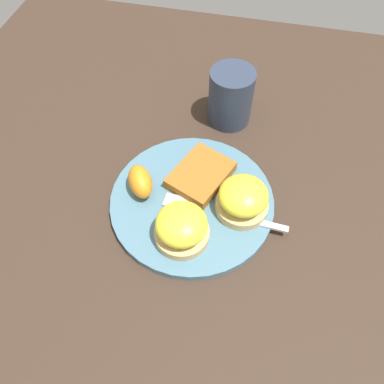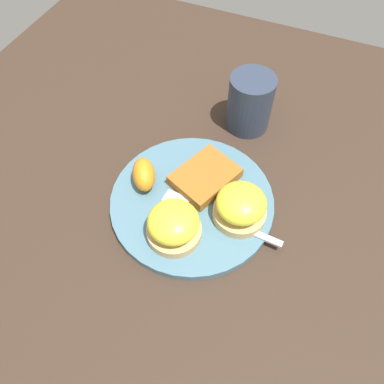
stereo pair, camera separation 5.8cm
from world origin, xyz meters
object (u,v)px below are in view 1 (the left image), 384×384
sandwich_benedict_left (184,228)px  cup (231,96)px  sandwich_benedict_right (243,198)px  fork (216,212)px  hashbrown_patty (201,175)px  orange_wedge (140,181)px

sandwich_benedict_left → cup: bearing=-4.3°
sandwich_benedict_right → fork: (-0.02, 0.04, -0.03)m
cup → fork: bearing=-175.5°
sandwich_benedict_right → fork: 0.05m
sandwich_benedict_right → cup: (0.21, 0.05, 0.01)m
sandwich_benedict_right → fork: size_ratio=0.41×
sandwich_benedict_left → hashbrown_patty: size_ratio=0.82×
sandwich_benedict_left → orange_wedge: 0.11m
sandwich_benedict_left → cup: size_ratio=0.72×
hashbrown_patty → orange_wedge: size_ratio=1.66×
sandwich_benedict_right → hashbrown_patty: (0.04, 0.07, -0.02)m
hashbrown_patty → fork: 0.07m
cup → sandwich_benedict_right: bearing=-165.3°
sandwich_benedict_right → hashbrown_patty: bearing=61.0°
sandwich_benedict_left → cup: cup is taller
orange_wedge → sandwich_benedict_left: bearing=-128.2°
sandwich_benedict_left → orange_wedge: (0.07, 0.09, -0.01)m
orange_wedge → fork: bearing=-98.1°
fork → cup: (0.22, 0.02, 0.04)m
sandwich_benedict_right → sandwich_benedict_left: bearing=132.9°
orange_wedge → cup: bearing=-27.7°
orange_wedge → fork: size_ratio=0.30×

